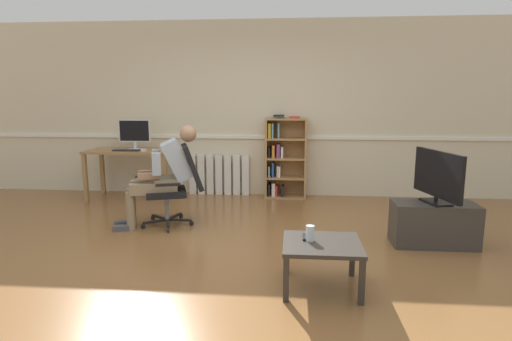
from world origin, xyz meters
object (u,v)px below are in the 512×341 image
(office_chair, at_px, (178,182))
(bookshelf, at_px, (283,158))
(computer_mouse, at_px, (144,150))
(spare_remote, at_px, (305,237))
(tv_stand, at_px, (434,224))
(imac_monitor, at_px, (135,132))
(coffee_table, at_px, (322,249))
(computer_desk, at_px, (131,157))
(radiator, at_px, (219,175))
(person_seated, at_px, (163,173))
(tv_screen, at_px, (438,176))
(drinking_glass, at_px, (310,233))
(keyboard, at_px, (126,150))

(office_chair, bearing_deg, bookshelf, 122.80)
(computer_mouse, distance_m, spare_remote, 3.50)
(tv_stand, distance_m, spare_remote, 1.73)
(spare_remote, bearing_deg, office_chair, -45.51)
(office_chair, height_order, spare_remote, office_chair)
(bookshelf, bearing_deg, imac_monitor, -174.56)
(coffee_table, bearing_deg, computer_mouse, 132.17)
(computer_desk, height_order, radiator, computer_desk)
(radiator, relative_size, tv_stand, 1.13)
(computer_mouse, distance_m, radiator, 1.24)
(radiator, bearing_deg, spare_remote, -67.76)
(imac_monitor, height_order, person_seated, person_seated)
(tv_stand, bearing_deg, radiator, 141.75)
(computer_desk, relative_size, tv_screen, 1.62)
(tv_screen, relative_size, spare_remote, 5.28)
(coffee_table, bearing_deg, radiator, 113.76)
(computer_mouse, distance_m, bookshelf, 2.10)
(tv_screen, xyz_separation_m, coffee_table, (-1.25, -1.11, -0.41))
(radiator, distance_m, person_seated, 1.74)
(office_chair, bearing_deg, drinking_glass, 26.25)
(imac_monitor, xyz_separation_m, tv_screen, (3.89, -1.78, -0.27))
(bookshelf, relative_size, person_seated, 1.05)
(bookshelf, distance_m, radiator, 1.07)
(tv_screen, bearing_deg, imac_monitor, 50.98)
(spare_remote, bearing_deg, tv_screen, -143.75)
(keyboard, xyz_separation_m, spare_remote, (2.57, -2.59, -0.37))
(person_seated, distance_m, tv_stand, 3.09)
(imac_monitor, relative_size, drinking_glass, 3.80)
(person_seated, height_order, drinking_glass, person_seated)
(tv_stand, bearing_deg, keyboard, 158.38)
(office_chair, bearing_deg, person_seated, -90.00)
(tv_screen, distance_m, spare_remote, 1.76)
(computer_mouse, relative_size, person_seated, 0.08)
(computer_desk, height_order, computer_mouse, computer_mouse)
(radiator, xyz_separation_m, coffee_table, (1.41, -3.21, 0.02))
(computer_desk, bearing_deg, spare_remote, -46.88)
(computer_desk, xyz_separation_m, bookshelf, (2.30, 0.29, -0.03))
(tv_screen, bearing_deg, person_seated, 67.58)
(bookshelf, height_order, radiator, bookshelf)
(office_chair, height_order, drinking_glass, office_chair)
(spare_remote, bearing_deg, computer_mouse, -48.77)
(computer_mouse, height_order, bookshelf, bookshelf)
(keyboard, distance_m, radiator, 1.47)
(radiator, distance_m, coffee_table, 3.51)
(keyboard, height_order, person_seated, person_seated)
(bookshelf, height_order, tv_screen, bookshelf)
(imac_monitor, distance_m, spare_remote, 3.81)
(coffee_table, bearing_deg, office_chair, 135.61)
(keyboard, relative_size, person_seated, 0.32)
(keyboard, relative_size, drinking_glass, 3.03)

